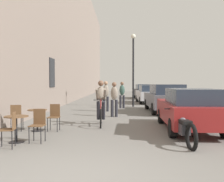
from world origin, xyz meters
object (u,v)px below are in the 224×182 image
(cafe_chair_near_toward_wall, at_px, (38,123))
(pedestrian_near, at_px, (114,97))
(pedestrian_far, at_px, (122,93))
(pedestrian_mid, at_px, (106,94))
(parked_motorcycle, at_px, (182,128))
(parked_car_fourth, at_px, (143,91))
(cafe_chair_mid_toward_street, at_px, (54,115))
(cafe_table_mid, at_px, (37,115))
(street_lamp, at_px, (133,61))
(cafe_table_near, at_px, (16,123))
(parked_car_nearest, at_px, (189,109))
(cyclist_on_bicycle, at_px, (101,104))
(parked_car_third, at_px, (148,94))
(cafe_chair_mid_toward_wall, at_px, (17,116))
(parked_car_second, at_px, (165,98))
(cafe_chair_near_toward_street, at_px, (10,127))

(cafe_chair_near_toward_wall, height_order, pedestrian_near, pedestrian_near)
(pedestrian_far, bearing_deg, pedestrian_mid, -117.29)
(pedestrian_far, distance_m, parked_motorcycle, 9.32)
(parked_car_fourth, bearing_deg, pedestrian_near, -101.03)
(cafe_chair_mid_toward_street, bearing_deg, parked_motorcycle, -22.49)
(cafe_chair_near_toward_wall, height_order, cafe_table_mid, cafe_chair_near_toward_wall)
(cafe_chair_near_toward_wall, relative_size, pedestrian_mid, 0.52)
(street_lamp, bearing_deg, cafe_chair_near_toward_wall, -107.28)
(cafe_table_mid, xyz_separation_m, cafe_chair_mid_toward_street, (0.55, 0.08, -0.00))
(cafe_table_near, xyz_separation_m, parked_car_nearest, (5.15, 1.87, 0.22))
(cafe_chair_near_toward_wall, bearing_deg, cafe_table_near, -172.42)
(cyclist_on_bicycle, relative_size, pedestrian_far, 1.04)
(pedestrian_mid, distance_m, parked_motorcycle, 7.77)
(cafe_chair_mid_toward_street, height_order, parked_car_third, parked_car_third)
(parked_car_fourth, bearing_deg, cafe_table_mid, -106.58)
(pedestrian_near, height_order, pedestrian_far, pedestrian_far)
(street_lamp, xyz_separation_m, parked_car_fourth, (1.55, 9.02, -2.35))
(pedestrian_far, bearing_deg, pedestrian_near, -96.00)
(pedestrian_mid, bearing_deg, cyclist_on_bicycle, -89.41)
(cafe_chair_near_toward_wall, distance_m, parked_car_fourth, 19.80)
(parked_car_third, bearing_deg, parked_motorcycle, -92.87)
(cafe_chair_mid_toward_wall, height_order, parked_car_third, parked_car_third)
(parked_motorcycle, bearing_deg, parked_car_second, 83.19)
(cafe_chair_mid_toward_street, bearing_deg, pedestrian_far, 72.46)
(pedestrian_near, distance_m, pedestrian_far, 4.06)
(cafe_table_mid, relative_size, pedestrian_far, 0.43)
(parked_car_third, bearing_deg, pedestrian_mid, -117.44)
(cafe_chair_near_toward_street, xyz_separation_m, pedestrian_far, (2.90, 9.85, 0.43))
(cafe_chair_near_toward_street, height_order, cafe_chair_mid_toward_street, same)
(pedestrian_mid, height_order, street_lamp, street_lamp)
(cafe_table_mid, bearing_deg, parked_car_nearest, 2.73)
(street_lamp, bearing_deg, cafe_table_mid, -113.22)
(cafe_chair_near_toward_street, distance_m, street_lamp, 11.75)
(cafe_table_mid, relative_size, street_lamp, 0.15)
(parked_car_third, xyz_separation_m, parked_motorcycle, (-0.67, -13.34, -0.34))
(cafe_chair_mid_toward_wall, height_order, parked_motorcycle, cafe_chair_mid_toward_wall)
(parked_car_fourth, distance_m, parked_motorcycle, 19.22)
(cafe_chair_near_toward_street, distance_m, parked_motorcycle, 4.46)
(parked_car_fourth, bearing_deg, cyclist_on_bicycle, -101.06)
(cafe_chair_mid_toward_wall, xyz_separation_m, parked_car_second, (5.96, 5.64, 0.28))
(pedestrian_far, xyz_separation_m, parked_car_fourth, (2.32, 10.03, -0.19))
(pedestrian_mid, relative_size, parked_motorcycle, 0.80)
(pedestrian_mid, xyz_separation_m, parked_motorcycle, (2.44, -7.36, -0.56))
(parked_car_fourth, bearing_deg, pedestrian_far, -103.01)
(cafe_chair_near_toward_wall, distance_m, parked_car_third, 14.12)
(cyclist_on_bicycle, height_order, parked_car_fourth, cyclist_on_bicycle)
(cafe_table_mid, bearing_deg, pedestrian_mid, 71.00)
(cyclist_on_bicycle, distance_m, parked_car_fourth, 16.73)
(parked_car_third, bearing_deg, cafe_chair_mid_toward_wall, -115.96)
(cafe_chair_mid_toward_street, height_order, street_lamp, street_lamp)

